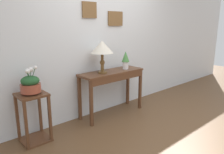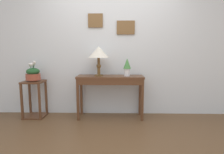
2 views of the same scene
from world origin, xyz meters
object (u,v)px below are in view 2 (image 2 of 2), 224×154
Objects in this scene: planter_bowl_wide at (33,74)px; potted_plant_on_console at (127,66)px; console_table at (110,83)px; pedestal_stand_left at (35,99)px; table_lamp at (99,53)px.

potted_plant_on_console is at bearing -0.98° from planter_bowl_wide.
console_table reaches higher than pedestal_stand_left.
planter_bowl_wide is (0.00, -0.00, 0.47)m from pedestal_stand_left.
pedestal_stand_left is at bearing -179.96° from table_lamp.
pedestal_stand_left is (-1.40, 0.02, -0.32)m from console_table.
table_lamp reaches higher than console_table.
console_table is 1.75× the size of pedestal_stand_left.
planter_bowl_wide reaches higher than pedestal_stand_left.
potted_plant_on_console is 1.71m from planter_bowl_wide.
potted_plant_on_console is 0.47× the size of pedestal_stand_left.
console_table is at bearing -0.89° from planter_bowl_wide.
console_table is 1.44m from pedestal_stand_left.
console_table is 3.75× the size of potted_plant_on_console.
potted_plant_on_console reaches higher than pedestal_stand_left.
console_table is 2.26× the size of table_lamp.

